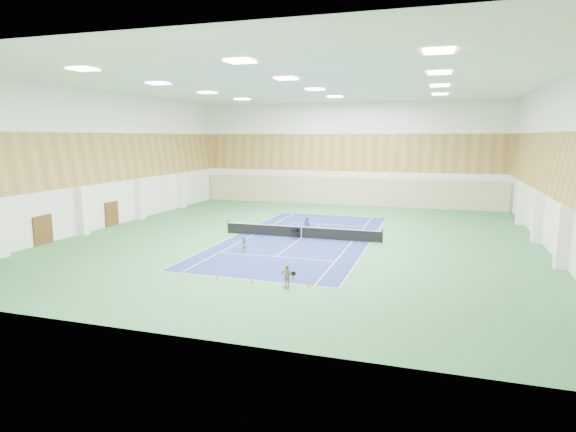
{
  "coord_description": "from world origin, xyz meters",
  "views": [
    {
      "loc": [
        10.29,
        -36.3,
        8.01
      ],
      "look_at": [
        -0.63,
        -1.55,
        2.0
      ],
      "focal_mm": 30.0,
      "sensor_mm": 36.0,
      "label": 1
    }
  ],
  "objects_px": {
    "child_court": "(244,245)",
    "ball_cart": "(295,234)",
    "child_apron": "(287,276)",
    "tennis_net": "(301,231)",
    "coach": "(307,227)"
  },
  "relations": [
    {
      "from": "tennis_net",
      "to": "ball_cart",
      "type": "distance_m",
      "value": 0.69
    },
    {
      "from": "coach",
      "to": "child_court",
      "type": "relative_size",
      "value": 1.42
    },
    {
      "from": "tennis_net",
      "to": "child_court",
      "type": "xyz_separation_m",
      "value": [
        -2.44,
        -5.95,
        0.02
      ]
    },
    {
      "from": "coach",
      "to": "child_court",
      "type": "xyz_separation_m",
      "value": [
        -2.7,
        -6.71,
        -0.24
      ]
    },
    {
      "from": "child_court",
      "to": "ball_cart",
      "type": "bearing_deg",
      "value": 60.03
    },
    {
      "from": "tennis_net",
      "to": "child_apron",
      "type": "bearing_deg",
      "value": -77.58
    },
    {
      "from": "child_court",
      "to": "child_apron",
      "type": "xyz_separation_m",
      "value": [
        5.22,
        -6.67,
        0.08
      ]
    },
    {
      "from": "child_apron",
      "to": "ball_cart",
      "type": "xyz_separation_m",
      "value": [
        -3.1,
        12.02,
        -0.22
      ]
    },
    {
      "from": "ball_cart",
      "to": "coach",
      "type": "bearing_deg",
      "value": 86.61
    },
    {
      "from": "child_court",
      "to": "ball_cart",
      "type": "xyz_separation_m",
      "value": [
        2.12,
        5.35,
        -0.13
      ]
    },
    {
      "from": "tennis_net",
      "to": "coach",
      "type": "xyz_separation_m",
      "value": [
        0.26,
        0.75,
        0.25
      ]
    },
    {
      "from": "tennis_net",
      "to": "child_apron",
      "type": "relative_size",
      "value": 9.87
    },
    {
      "from": "coach",
      "to": "child_court",
      "type": "bearing_deg",
      "value": 67.61
    },
    {
      "from": "tennis_net",
      "to": "child_court",
      "type": "bearing_deg",
      "value": -112.28
    },
    {
      "from": "child_apron",
      "to": "ball_cart",
      "type": "distance_m",
      "value": 12.42
    }
  ]
}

